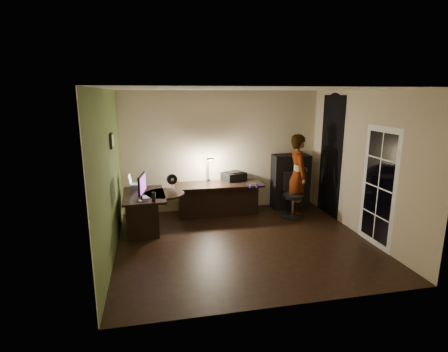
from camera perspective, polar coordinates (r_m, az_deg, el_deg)
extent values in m
cube|color=black|center=(6.45, 3.27, -10.78)|extent=(4.50, 4.00, 0.01)
cube|color=silver|center=(5.89, 3.63, 14.05)|extent=(4.50, 4.00, 0.01)
cube|color=#C5B492|center=(7.95, -0.35, 4.05)|extent=(4.50, 0.01, 2.70)
cube|color=#C5B492|center=(4.19, 10.65, -4.61)|extent=(4.50, 0.01, 2.70)
cube|color=#C5B492|center=(5.87, -18.34, 0.07)|extent=(0.01, 4.00, 2.70)
cube|color=#C5B492|center=(6.96, 21.67, 1.80)|extent=(0.01, 4.00, 2.70)
cube|color=#4D612D|center=(5.86, -18.19, 0.07)|extent=(0.00, 4.00, 2.70)
cube|color=black|center=(7.93, 17.03, 3.08)|extent=(0.01, 0.90, 2.60)
cube|color=white|center=(6.57, 23.91, -1.72)|extent=(0.02, 0.92, 2.10)
cube|color=black|center=(6.22, -17.91, 5.50)|extent=(0.04, 0.30, 0.25)
cube|color=black|center=(7.04, -12.80, -5.77)|extent=(0.83, 1.30, 0.73)
cube|color=black|center=(7.69, -0.88, -3.86)|extent=(1.92, 0.70, 0.71)
cube|color=black|center=(8.31, 10.78, -0.86)|extent=(0.86, 0.46, 1.26)
cube|color=silver|center=(7.28, -13.94, -1.79)|extent=(0.28, 0.24, 0.11)
cube|color=silver|center=(7.24, -14.02, -0.52)|extent=(0.32, 0.30, 0.21)
cube|color=black|center=(6.49, -13.37, -2.48)|extent=(0.20, 0.55, 0.36)
ellipsoid|color=silver|center=(6.49, -13.59, -3.94)|extent=(0.09, 0.11, 0.04)
cube|color=black|center=(6.78, -13.32, -3.33)|extent=(0.11, 0.16, 0.01)
cube|color=black|center=(7.11, -13.13, -2.52)|extent=(0.04, 0.15, 0.01)
cylinder|color=black|center=(6.40, -11.41, -3.39)|extent=(0.09, 0.09, 0.18)
cube|color=silver|center=(6.73, -12.94, -3.42)|extent=(0.21, 0.25, 0.01)
cube|color=black|center=(7.23, -8.48, -0.96)|extent=(0.23, 0.16, 0.33)
cube|color=#21149C|center=(7.37, 4.84, -1.56)|extent=(0.20, 0.11, 0.09)
cube|color=black|center=(7.91, 1.61, -0.02)|extent=(0.59, 0.52, 0.21)
cube|color=black|center=(7.78, -2.55, 1.23)|extent=(0.20, 0.30, 0.61)
cube|color=black|center=(7.71, 11.24, -3.19)|extent=(0.65, 0.65, 0.94)
imported|color=#D8A88C|center=(7.83, 11.97, 0.21)|extent=(0.49, 0.68, 1.78)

